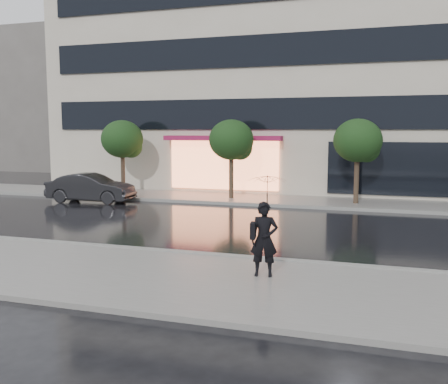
% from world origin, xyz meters
% --- Properties ---
extents(ground, '(120.00, 120.00, 0.00)m').
position_xyz_m(ground, '(0.00, 0.00, 0.00)').
color(ground, black).
rests_on(ground, ground).
extents(sidewalk_near, '(60.00, 4.50, 0.12)m').
position_xyz_m(sidewalk_near, '(0.00, -3.25, 0.06)').
color(sidewalk_near, slate).
rests_on(sidewalk_near, ground).
extents(sidewalk_far, '(60.00, 3.50, 0.12)m').
position_xyz_m(sidewalk_far, '(0.00, 10.25, 0.06)').
color(sidewalk_far, slate).
rests_on(sidewalk_far, ground).
extents(curb_near, '(60.00, 0.25, 0.14)m').
position_xyz_m(curb_near, '(0.00, -1.00, 0.07)').
color(curb_near, gray).
rests_on(curb_near, ground).
extents(curb_far, '(60.00, 0.25, 0.14)m').
position_xyz_m(curb_far, '(0.00, 8.50, 0.07)').
color(curb_far, gray).
rests_on(curb_far, ground).
extents(office_building, '(30.00, 12.76, 18.00)m').
position_xyz_m(office_building, '(-0.00, 17.97, 9.00)').
color(office_building, beige).
rests_on(office_building, ground).
extents(bg_building_left, '(14.00, 10.00, 12.00)m').
position_xyz_m(bg_building_left, '(-28.00, 26.00, 6.00)').
color(bg_building_left, '#59544F').
rests_on(bg_building_left, ground).
extents(tree_far_west, '(2.20, 2.20, 3.99)m').
position_xyz_m(tree_far_west, '(-8.94, 10.03, 2.92)').
color(tree_far_west, '#33261C').
rests_on(tree_far_west, ground).
extents(tree_mid_west, '(2.20, 2.20, 3.99)m').
position_xyz_m(tree_mid_west, '(-2.94, 10.03, 2.92)').
color(tree_mid_west, '#33261C').
rests_on(tree_mid_west, ground).
extents(tree_mid_east, '(2.20, 2.20, 3.99)m').
position_xyz_m(tree_mid_east, '(3.06, 10.03, 2.92)').
color(tree_mid_east, '#33261C').
rests_on(tree_mid_east, ground).
extents(parked_car, '(4.31, 1.80, 1.39)m').
position_xyz_m(parked_car, '(-9.31, 7.37, 0.69)').
color(parked_car, black).
rests_on(parked_car, ground).
extents(pedestrian_with_umbrella, '(0.99, 1.01, 2.36)m').
position_xyz_m(pedestrian_with_umbrella, '(1.58, -2.56, 1.61)').
color(pedestrian_with_umbrella, black).
rests_on(pedestrian_with_umbrella, sidewalk_near).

